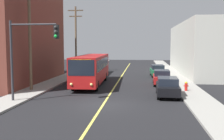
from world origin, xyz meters
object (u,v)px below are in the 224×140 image
object	(u,v)px
traffic_signal_left_corner	(31,45)
fire_hydrant	(186,86)
city_bus	(92,68)
parked_car_red	(162,77)
parked_car_black	(167,87)
utility_pole_mid	(76,36)
utility_pole_near	(29,21)
parked_car_green	(158,70)

from	to	relation	value
traffic_signal_left_corner	fire_hydrant	size ratio (longest dim) A/B	7.14
city_bus	parked_car_red	bearing A→B (deg)	4.95
parked_car_black	utility_pole_mid	distance (m)	23.07
utility_pole_mid	traffic_signal_left_corner	distance (m)	22.55
city_bus	utility_pole_mid	xyz separation A→B (m)	(-4.86, 12.68, 3.91)
parked_car_black	utility_pole_near	xyz separation A→B (m)	(-12.51, 1.29, 5.67)
parked_car_green	traffic_signal_left_corner	distance (m)	21.25
parked_car_green	fire_hydrant	xyz separation A→B (m)	(1.89, -12.34, -0.26)
parked_car_black	parked_car_red	world-z (taller)	same
parked_car_red	traffic_signal_left_corner	distance (m)	15.07
parked_car_black	parked_car_green	bearing A→B (deg)	89.96
parked_car_black	utility_pole_near	size ratio (longest dim) A/B	0.38
fire_hydrant	city_bus	bearing A→B (deg)	157.99
utility_pole_mid	traffic_signal_left_corner	bearing A→B (deg)	-84.60
city_bus	fire_hydrant	world-z (taller)	city_bus
traffic_signal_left_corner	fire_hydrant	xyz separation A→B (m)	(12.26, 5.88, -3.72)
utility_pole_mid	parked_car_black	bearing A→B (deg)	-56.40
parked_car_green	traffic_signal_left_corner	bearing A→B (deg)	-119.65
utility_pole_near	utility_pole_mid	world-z (taller)	utility_pole_near
parked_car_black	utility_pole_mid	xyz separation A→B (m)	(-12.48, 18.78, 4.88)
traffic_signal_left_corner	fire_hydrant	distance (m)	14.10
parked_car_red	fire_hydrant	size ratio (longest dim) A/B	5.28
parked_car_green	utility_pole_mid	bearing A→B (deg)	161.46
parked_car_green	utility_pole_near	world-z (taller)	utility_pole_near
parked_car_black	fire_hydrant	bearing A→B (deg)	49.79
city_bus	parked_car_green	xyz separation A→B (m)	(7.62, 8.49, -0.98)
traffic_signal_left_corner	utility_pole_near	bearing A→B (deg)	113.63
city_bus	utility_pole_mid	distance (m)	14.13
utility_pole_near	fire_hydrant	size ratio (longest dim) A/B	13.89
parked_car_green	parked_car_red	bearing A→B (deg)	-90.04
parked_car_black	parked_car_red	distance (m)	6.76
parked_car_green	parked_car_black	bearing A→B (deg)	-90.04
parked_car_red	traffic_signal_left_corner	xyz separation A→B (m)	(-10.36, -10.38, 3.46)
parked_car_black	utility_pole_mid	world-z (taller)	utility_pole_mid
parked_car_red	utility_pole_near	size ratio (longest dim) A/B	0.38
traffic_signal_left_corner	parked_car_black	bearing A→B (deg)	19.30
utility_pole_near	parked_car_black	bearing A→B (deg)	-5.87
city_bus	parked_car_red	distance (m)	7.71
utility_pole_near	traffic_signal_left_corner	bearing A→B (deg)	-66.37
parked_car_red	fire_hydrant	world-z (taller)	parked_car_red
traffic_signal_left_corner	parked_car_green	bearing A→B (deg)	60.35
fire_hydrant	traffic_signal_left_corner	bearing A→B (deg)	-154.39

